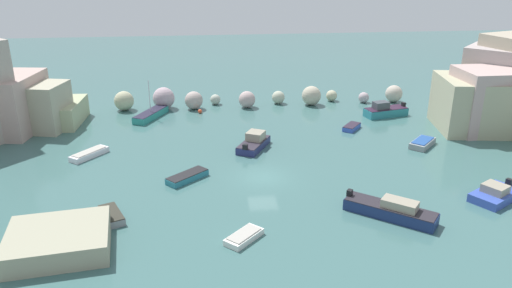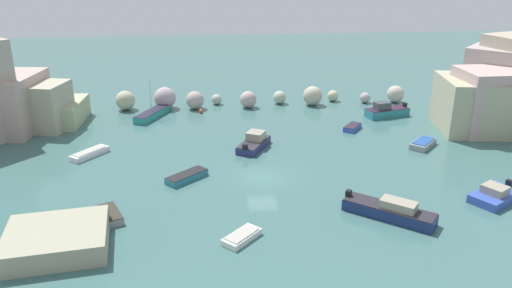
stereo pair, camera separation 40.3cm
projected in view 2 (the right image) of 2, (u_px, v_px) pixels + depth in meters
The scene contains 16 objects.
cove_water at pixel (262, 177), 42.55m from camera, with size 160.00×160.00×0.00m, color #3D6664.
cliff_headland_right at pixel (509, 96), 54.12m from camera, with size 16.31×17.65×9.55m.
rock_breakwater at pixel (241, 98), 61.80m from camera, with size 36.20×3.48×2.66m.
stone_dock at pixel (57, 240), 31.94m from camera, with size 6.31×5.47×1.44m, color #9F9C81.
channel_buoy at pixel (201, 111), 59.52m from camera, with size 0.49×0.49×0.49m, color #E04C28.
moored_boat_0 at pixel (254, 143), 48.76m from camera, with size 3.80×4.89×1.55m.
moored_boat_1 at pixel (352, 127), 53.92m from camera, with size 2.49×2.73×0.54m.
moored_boat_2 at pixel (495, 195), 38.41m from camera, with size 4.78×4.16×1.30m.
moored_boat_3 at pixel (90, 153), 46.88m from camera, with size 3.32×3.78×0.59m.
moored_boat_4 at pixel (242, 237), 33.19m from camera, with size 2.90×2.95×0.50m.
moored_boat_5 at pixel (187, 176), 42.01m from camera, with size 3.66×3.48×0.57m.
moored_boat_6 at pixel (152, 114), 57.82m from camera, with size 3.82×5.82×4.47m.
moored_boat_7 at pixel (110, 215), 35.87m from camera, with size 2.33×3.24×0.57m.
moored_boat_8 at pixel (390, 211), 35.82m from camera, with size 6.19×5.45×1.52m.
moored_boat_9 at pixel (423, 144), 49.18m from camera, with size 3.45×3.50×0.66m.
moored_boat_10 at pixel (386, 111), 58.18m from camera, with size 5.32×2.93×1.80m.
Camera 2 is at (-4.51, -38.44, 17.91)m, focal length 34.91 mm.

